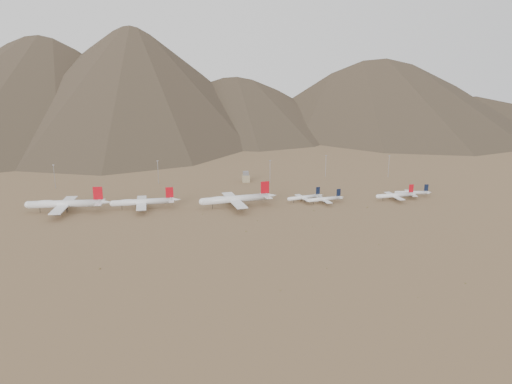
{
  "coord_description": "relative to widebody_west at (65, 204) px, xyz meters",
  "views": [
    {
      "loc": [
        -39.06,
        -417.21,
        128.77
      ],
      "look_at": [
        27.97,
        30.0,
        11.54
      ],
      "focal_mm": 35.0,
      "sensor_mm": 36.0,
      "label": 1
    }
  ],
  "objects": [
    {
      "name": "mast_far_west",
      "position": [
        -29.95,
        92.21,
        6.44
      ],
      "size": [
        2.0,
        0.6,
        25.7
      ],
      "color": "gray",
      "rests_on": "ground"
    },
    {
      "name": "mast_far_east",
      "position": [
        339.85,
        90.01,
        6.44
      ],
      "size": [
        2.0,
        0.6,
        25.7
      ],
      "color": "gray",
      "rests_on": "ground"
    },
    {
      "name": "control_tower",
      "position": [
        173.36,
        91.35,
        -2.45
      ],
      "size": [
        8.0,
        8.0,
        12.0
      ],
      "color": "gray",
      "rests_on": "ground"
    },
    {
      "name": "mast_east",
      "position": [
        268.54,
        103.48,
        6.44
      ],
      "size": [
        2.0,
        0.6,
        25.7
      ],
      "color": "gray",
      "rests_on": "ground"
    },
    {
      "name": "narrowbody_d",
      "position": [
        329.15,
        4.67,
        -3.75
      ],
      "size": [
        37.4,
        27.12,
        12.38
      ],
      "rotation": [
        0.0,
        0.0,
        -0.13
      ],
      "color": "silver",
      "rests_on": "ground"
    },
    {
      "name": "mast_west",
      "position": [
        77.18,
        99.02,
        6.44
      ],
      "size": [
        2.0,
        0.6,
        25.7
      ],
      "color": "gray",
      "rests_on": "ground"
    },
    {
      "name": "widebody_east",
      "position": [
        151.51,
        -5.82,
        -0.14
      ],
      "size": [
        74.01,
        57.67,
        22.11
      ],
      "rotation": [
        0.0,
        0.0,
        0.15
      ],
      "color": "silver",
      "rests_on": "ground"
    },
    {
      "name": "mountain_ridge",
      "position": [
        143.36,
        871.35,
        142.24
      ],
      "size": [
        4400.0,
        1000.0,
        300.0
      ],
      "color": "#4E3D2E",
      "rests_on": "ground"
    },
    {
      "name": "narrowbody_a",
      "position": [
        219.21,
        2.99,
        -3.59
      ],
      "size": [
        38.17,
        28.17,
        12.86
      ],
      "rotation": [
        0.0,
        0.0,
        0.25
      ],
      "color": "silver",
      "rests_on": "ground"
    },
    {
      "name": "narrowbody_b",
      "position": [
        236.58,
        -5.82,
        -3.62
      ],
      "size": [
        38.39,
        28.02,
        12.76
      ],
      "rotation": [
        0.0,
        0.0,
        0.17
      ],
      "color": "silver",
      "rests_on": "ground"
    },
    {
      "name": "desert_scrub",
      "position": [
        210.67,
        -111.74,
        -7.43
      ],
      "size": [
        435.4,
        180.47,
        0.94
      ],
      "color": "olive",
      "rests_on": "ground"
    },
    {
      "name": "ground",
      "position": [
        143.36,
        -28.65,
        -7.76
      ],
      "size": [
        3000.0,
        3000.0,
        0.0
      ],
      "primitive_type": "plane",
      "color": "olive",
      "rests_on": "ground"
    },
    {
      "name": "narrowbody_c",
      "position": [
        307.77,
        -4.82,
        -3.06
      ],
      "size": [
        43.91,
        31.67,
        14.49
      ],
      "rotation": [
        0.0,
        0.0,
        0.09
      ],
      "color": "silver",
      "rests_on": "ground"
    },
    {
      "name": "widebody_west",
      "position": [
        0.0,
        0.0,
        0.0
      ],
      "size": [
        75.85,
        58.32,
        22.52
      ],
      "rotation": [
        0.0,
        0.0,
        -0.05
      ],
      "color": "silver",
      "rests_on": "ground"
    },
    {
      "name": "mast_centre",
      "position": [
        199.1,
        82.53,
        6.44
      ],
      "size": [
        2.0,
        0.6,
        25.7
      ],
      "color": "gray",
      "rests_on": "ground"
    },
    {
      "name": "widebody_centre",
      "position": [
        67.25,
        0.81,
        -1.24
      ],
      "size": [
        63.69,
        48.99,
        18.91
      ],
      "rotation": [
        0.0,
        0.0,
        0.06
      ],
      "color": "silver",
      "rests_on": "ground"
    }
  ]
}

